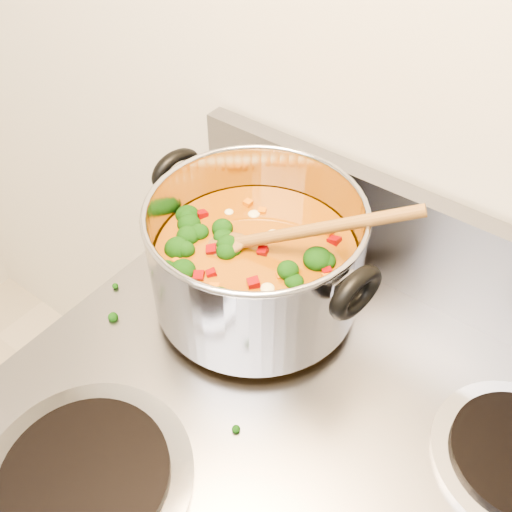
% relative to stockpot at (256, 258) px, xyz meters
% --- Properties ---
extents(stockpot, '(0.34, 0.28, 0.17)m').
position_rel_stockpot_xyz_m(stockpot, '(0.00, 0.00, 0.00)').
color(stockpot, '#A7A6AF').
rests_on(stockpot, electric_range).
extents(wooden_spoon, '(0.26, 0.15, 0.12)m').
position_rel_stockpot_xyz_m(wooden_spoon, '(0.01, 0.01, 0.04)').
color(wooden_spoon, brown).
rests_on(wooden_spoon, stockpot).
extents(cooktop_crumbs, '(0.38, 0.28, 0.01)m').
position_rel_stockpot_xyz_m(cooktop_crumbs, '(0.05, -0.07, -0.08)').
color(cooktop_crumbs, black).
rests_on(cooktop_crumbs, electric_range).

